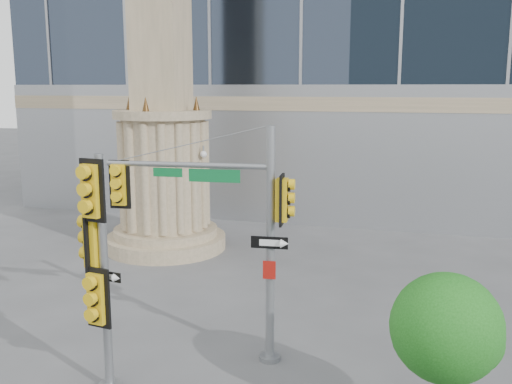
# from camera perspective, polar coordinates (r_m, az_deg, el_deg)

# --- Properties ---
(monument) EXTENTS (4.40, 4.40, 16.60)m
(monument) POSITION_cam_1_polar(r_m,az_deg,el_deg) (20.75, -9.38, 9.25)
(monument) COLOR gray
(monument) RESTS_ON ground
(main_signal_pole) EXTENTS (4.00, 0.70, 5.14)m
(main_signal_pole) POSITION_cam_1_polar(r_m,az_deg,el_deg) (12.17, -2.88, -2.51)
(main_signal_pole) COLOR slate
(main_signal_pole) RESTS_ON ground
(secondary_signal_pole) EXTENTS (0.82, 0.68, 4.71)m
(secondary_signal_pole) POSITION_cam_1_polar(r_m,az_deg,el_deg) (11.25, -15.54, -6.19)
(secondary_signal_pole) COLOR slate
(secondary_signal_pole) RESTS_ON ground
(street_tree) EXTENTS (1.88, 1.84, 2.93)m
(street_tree) POSITION_cam_1_polar(r_m,az_deg,el_deg) (10.18, 18.64, -13.16)
(street_tree) COLOR gray
(street_tree) RESTS_ON ground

